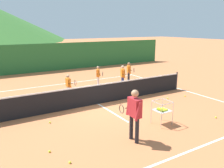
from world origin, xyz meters
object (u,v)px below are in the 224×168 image
Objects in this scene: student_1 at (98,74)px; tennis_ball_2 at (70,162)px; instructor at (134,111)px; tennis_ball_3 at (185,96)px; student_3 at (129,71)px; tennis_ball_6 at (50,122)px; tennis_net at (98,94)px; tennis_ball_7 at (50,151)px; tennis_ball_1 at (168,98)px; ball_cart at (162,109)px; student_0 at (69,84)px; student_2 at (123,74)px; tennis_ball_4 at (216,117)px.

tennis_ball_2 is at bearing -122.93° from student_1.
tennis_ball_3 is at bearing 25.85° from instructor.
student_3 is 19.76× the size of tennis_ball_6.
tennis_net is at bearing 21.90° from tennis_ball_6.
tennis_ball_7 is (-3.24, -3.14, -0.47)m from tennis_net.
student_1 is 4.57m from tennis_ball_1.
student_1 is at bearing 114.24° from tennis_ball_1.
ball_cart is 4.26m from tennis_ball_7.
tennis_ball_2 is at bearing -160.21° from tennis_ball_3.
student_0 is 0.89× the size of student_2.
tennis_ball_4 is at bearing -2.62° from instructor.
tennis_ball_3 is (4.51, -1.30, -0.47)m from tennis_net.
instructor is at bearing -120.53° from student_2.
student_1 is 18.65× the size of tennis_ball_2.
student_1 is 0.94× the size of student_3.
instructor is 1.90× the size of ball_cart.
student_0 is 18.11× the size of tennis_ball_4.
tennis_ball_6 is at bearing -150.83° from student_2.
student_2 reaches higher than tennis_ball_4.
tennis_net is 6.12× the size of instructor.
student_1 is (2.28, 6.81, -0.26)m from instructor.
tennis_ball_4 is 1.00× the size of tennis_ball_6.
tennis_ball_2 is (-3.91, -0.68, -0.55)m from ball_cart.
tennis_ball_7 is (-5.92, -5.05, -0.79)m from student_2.
ball_cart is at bearing -95.44° from student_1.
student_3 is at bearing 65.51° from ball_cart.
tennis_ball_3 is 2.98m from tennis_ball_4.
tennis_ball_4 is (6.20, -0.03, 0.00)m from tennis_ball_2.
student_1 reaches higher than tennis_net.
instructor is 1.35× the size of student_1.
tennis_ball_3 is (1.09, -0.17, 0.00)m from tennis_ball_1.
student_3 is (4.48, 6.67, -0.22)m from instructor.
ball_cart is (0.98, -3.30, 0.08)m from tennis_net.
tennis_net is at bearing -117.84° from student_1.
instructor is 25.17× the size of tennis_ball_4.
tennis_ball_2 and tennis_ball_3 have the same top height.
student_1 is 2.21m from student_3.
student_1 is (1.58, 2.98, 0.26)m from tennis_net.
student_3 reaches higher than student_0.
student_1 is 6.31m from ball_cart.
student_3 is 19.76× the size of tennis_ball_3.
tennis_ball_1 and tennis_ball_4 have the same top height.
tennis_ball_6 is 2.17m from tennis_ball_7.
tennis_ball_6 is at bearing 84.14° from tennis_ball_2.
tennis_net is at bearing 106.49° from ball_cart.
tennis_ball_7 is (-7.02, -5.99, -0.77)m from student_3.
instructor is 2.81m from tennis_ball_7.
ball_cart is at bearing 17.36° from instructor.
tennis_ball_6 is at bearing -136.16° from student_1.
student_1 is at bearing 28.63° from student_0.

